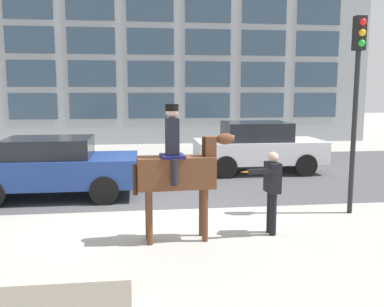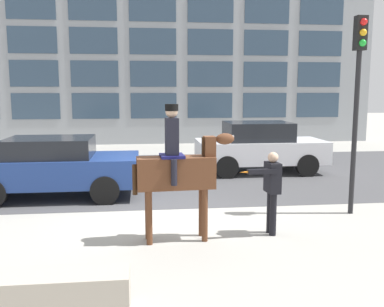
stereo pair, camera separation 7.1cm
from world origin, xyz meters
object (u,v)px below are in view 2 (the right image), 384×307
Objects in this scene: street_car_near_lane at (54,166)px; planter_ledge at (9,297)px; street_car_far_lane at (260,147)px; mounted_horse_lead at (178,169)px; pedestrian_bystander at (272,186)px; traffic_light at (358,85)px.

street_car_near_lane reaches higher than planter_ledge.
street_car_far_lane is (6.18, 2.72, 0.06)m from street_car_near_lane.
mounted_horse_lead is 1.85m from pedestrian_bystander.
street_car_near_lane is at bearing 126.05° from mounted_horse_lead.
street_car_far_lane is (1.47, 6.15, -0.07)m from pedestrian_bystander.
mounted_horse_lead is 3.56m from planter_ledge.
planter_ledge is (-5.56, -8.77, -0.61)m from street_car_far_lane.
planter_ledge is at bearing -149.09° from traffic_light.
mounted_horse_lead is 0.59× the size of street_car_far_lane.
planter_ledge is at bearing -84.09° from street_car_near_lane.
pedestrian_bystander is 5.83m from street_car_near_lane.
traffic_light is at bearing 30.91° from planter_ledge.
pedestrian_bystander reaches higher than street_car_near_lane.
pedestrian_bystander is (1.80, 0.11, -0.40)m from mounted_horse_lead.
pedestrian_bystander is 0.38× the size of street_car_far_lane.
mounted_horse_lead is at bearing -117.59° from street_car_far_lane.
street_car_far_lane is at bearing 59.07° from mounted_horse_lead.
pedestrian_bystander is 0.38× the size of street_car_near_lane.
mounted_horse_lead reaches higher than planter_ledge.
street_car_far_lane is 5.44m from traffic_light.
traffic_light is 1.48× the size of planter_ledge.
pedestrian_bystander is 3.16m from traffic_light.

